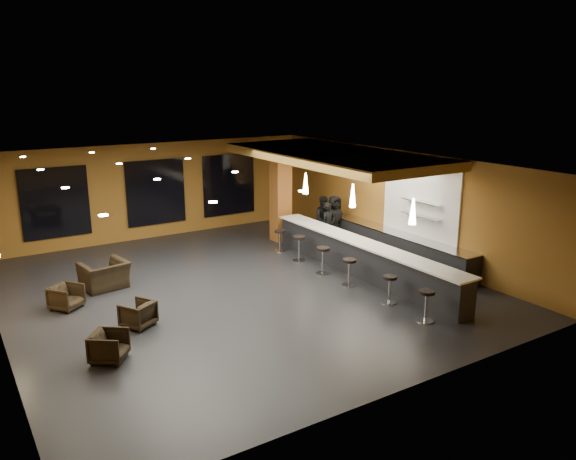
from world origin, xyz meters
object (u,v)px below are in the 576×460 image
prep_counter (399,247)px  bar_stool_5 (280,238)px  column (281,193)px  armchair_c (66,297)px  armchair_a (109,346)px  pendant_2 (306,183)px  bar_stool_0 (426,302)px  bar_stool_4 (299,245)px  armchair_b (138,314)px  staff_b (324,220)px  bar_stool_2 (349,269)px  bar_stool_1 (390,286)px  staff_c (334,219)px  bar_counter (361,259)px  armchair_d (104,275)px  pendant_0 (413,211)px  staff_a (328,225)px  pendant_1 (353,196)px  bar_stool_3 (323,257)px

prep_counter → bar_stool_5: 4.02m
column → armchair_c: bearing=-162.1°
armchair_a → armchair_c: same height
bar_stool_5 → armchair_a: bearing=-146.0°
bar_stool_5 → pendant_2: bearing=-28.0°
armchair_c → bar_stool_0: 9.02m
bar_stool_4 → bar_stool_5: bearing=87.7°
armchair_b → armchair_c: 2.36m
staff_b → bar_stool_5: 1.97m
bar_stool_0 → bar_stool_2: 2.95m
armchair_c → staff_b: bearing=-29.1°
pendant_2 → bar_stool_1: bearing=-99.0°
staff_c → column: bearing=135.1°
staff_c → bar_counter: bearing=-116.8°
bar_stool_4 → armchair_a: bearing=-153.6°
prep_counter → armchair_b: 8.84m
bar_counter → armchair_b: bar_counter is taller
armchair_d → bar_stool_2: (5.93, -3.50, 0.12)m
column → armchair_d: bearing=-166.5°
bar_stool_5 → pendant_0: bearing=-81.9°
staff_b → staff_a: bearing=-95.7°
pendant_0 → armchair_a: pendant_0 is taller
armchair_d → bar_stool_0: 8.77m
bar_stool_0 → column: bearing=83.9°
bar_stool_2 → staff_c: bearing=58.5°
armchair_c → bar_stool_5: bar_stool_5 is taller
staff_a → armchair_b: (-7.78, -2.99, -0.48)m
pendant_1 → bar_stool_2: pendant_1 is taller
pendant_2 → bar_stool_5: pendant_2 is taller
pendant_1 → armchair_b: bearing=-175.5°
staff_c → armchair_b: bearing=-161.1°
prep_counter → pendant_1: size_ratio=8.57×
staff_b → bar_stool_0: bearing=-89.9°
column → pendant_2: column is taller
bar_stool_1 → bar_stool_3: bearing=92.2°
pendant_1 → armchair_d: pendant_1 is taller
bar_counter → armchair_c: bearing=166.0°
pendant_0 → staff_c: 5.69m
pendant_0 → bar_stool_2: 2.52m
bar_stool_5 → bar_stool_0: bearing=-90.8°
bar_stool_0 → armchair_c: bearing=142.6°
bar_stool_3 → bar_stool_4: bar_stool_4 is taller
staff_c → bar_stool_5: 2.26m
staff_b → bar_stool_0: 7.27m
bar_counter → bar_stool_2: bearing=-149.0°
pendant_0 → bar_stool_5: 5.78m
bar_stool_2 → bar_stool_4: size_ratio=0.95×
bar_stool_0 → bar_stool_4: (0.05, 5.61, 0.02)m
column → pendant_2: (0.00, -1.60, 0.60)m
column → bar_counter: bearing=-90.0°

